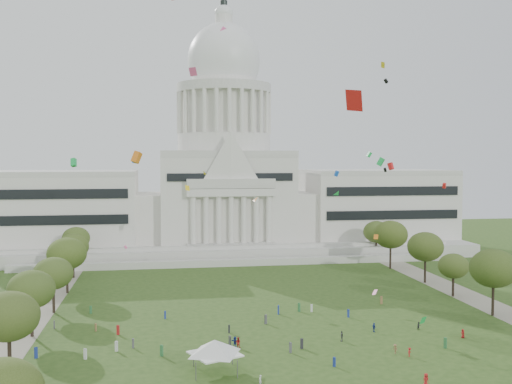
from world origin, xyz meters
name	(u,v)px	position (x,y,z in m)	size (l,w,h in m)	color
ground	(300,355)	(0.00, 0.00, 0.00)	(400.00, 400.00, 0.00)	#2D4A19
capitol	(224,186)	(0.00, 113.59, 22.30)	(160.00, 64.50, 91.30)	beige
path_left	(30,319)	(-48.00, 30.00, 0.02)	(8.00, 160.00, 0.04)	gray
path_right	(478,300)	(48.00, 30.00, 0.02)	(8.00, 160.00, 0.04)	gray
row_tree_l_1	(9,316)	(-44.07, -2.96, 8.95)	(8.86, 8.86, 12.59)	black
row_tree_l_2	(31,290)	(-45.04, 17.30, 8.51)	(8.42, 8.42, 11.97)	black
row_tree_r_2	(494,268)	(44.17, 17.44, 9.66)	(9.55, 9.55, 13.58)	black
row_tree_l_3	(53,273)	(-44.09, 33.92, 8.21)	(8.12, 8.12, 11.55)	black
row_tree_r_3	(453,266)	(44.40, 34.48, 7.08)	(7.01, 7.01, 9.98)	black
row_tree_l_4	(67,254)	(-44.08, 52.42, 9.39)	(9.29, 9.29, 13.21)	black
row_tree_r_4	(425,247)	(44.76, 50.04, 9.29)	(9.19, 9.19, 13.06)	black
row_tree_l_5	(73,247)	(-45.22, 71.01, 8.42)	(8.33, 8.33, 11.85)	black
row_tree_r_5	(391,235)	(43.49, 70.19, 9.93)	(9.82, 9.82, 13.96)	black
row_tree_l_6	(76,238)	(-46.87, 89.14, 8.27)	(8.19, 8.19, 11.64)	black
row_tree_r_6	(376,232)	(45.96, 88.13, 8.51)	(8.42, 8.42, 11.97)	black
event_tent	(215,347)	(-14.44, -5.80, 3.90)	(11.80, 11.80, 5.02)	#4C4C4C
person_0	(463,333)	(30.59, 4.25, 0.80)	(0.78, 0.51, 1.60)	#B21E1E
person_2	(419,326)	(25.05, 10.24, 0.75)	(0.73, 0.45, 1.51)	#26262B
person_3	(395,349)	(15.42, -1.91, 0.77)	(1.00, 0.51, 1.54)	olive
person_4	(342,336)	(8.78, 5.80, 0.90)	(1.05, 0.57, 1.80)	#4C4C51
person_5	(235,342)	(-9.98, 5.58, 0.91)	(1.69, 0.67, 1.82)	navy
person_6	(426,380)	(14.07, -16.20, 0.96)	(0.94, 0.61, 1.93)	#B21E1E
person_7	(260,380)	(-8.65, -12.04, 0.76)	(0.56, 0.41, 1.52)	silver
person_8	(238,342)	(-9.51, 5.15, 0.90)	(0.87, 0.54, 1.80)	#B21E1E
person_9	(410,352)	(17.11, -3.74, 0.73)	(0.95, 0.49, 1.46)	#B21E1E
person_10	(374,327)	(16.32, 10.24, 0.85)	(0.99, 0.54, 1.69)	navy
distant_crowd	(225,329)	(-10.74, 13.62, 0.85)	(67.94, 38.83, 1.87)	navy
kite_swarm	(294,164)	(1.09, 10.08, 30.86)	(95.47, 99.42, 66.04)	black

